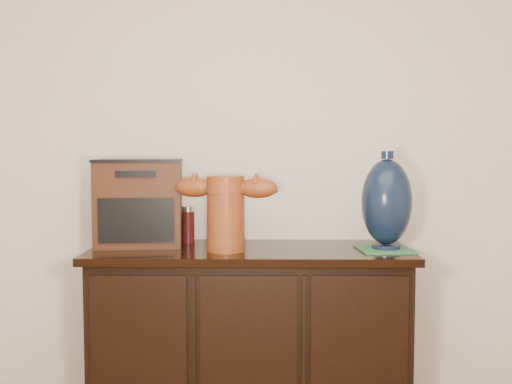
{
  "coord_description": "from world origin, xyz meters",
  "views": [
    {
      "loc": [
        0.06,
        -0.5,
        1.21
      ],
      "look_at": [
        0.03,
        2.18,
        1.02
      ],
      "focal_mm": 42.0,
      "sensor_mm": 36.0,
      "label": 1
    }
  ],
  "objects_px": {
    "lamp_base": "(387,202)",
    "spray_can": "(188,225)",
    "tv_radio": "(140,202)",
    "sideboard": "(250,327)",
    "terracotta_vessel": "(226,209)"
  },
  "relations": [
    {
      "from": "lamp_base",
      "to": "spray_can",
      "type": "distance_m",
      "value": 0.95
    },
    {
      "from": "tv_radio",
      "to": "lamp_base",
      "type": "height_order",
      "value": "lamp_base"
    },
    {
      "from": "sideboard",
      "to": "lamp_base",
      "type": "xyz_separation_m",
      "value": [
        0.62,
        -0.04,
        0.58
      ]
    },
    {
      "from": "sideboard",
      "to": "terracotta_vessel",
      "type": "distance_m",
      "value": 0.57
    },
    {
      "from": "sideboard",
      "to": "tv_radio",
      "type": "distance_m",
      "value": 0.78
    },
    {
      "from": "sideboard",
      "to": "spray_can",
      "type": "distance_m",
      "value": 0.57
    },
    {
      "from": "lamp_base",
      "to": "tv_radio",
      "type": "bearing_deg",
      "value": 172.84
    },
    {
      "from": "tv_radio",
      "to": "spray_can",
      "type": "xyz_separation_m",
      "value": [
        0.22,
        0.06,
        -0.12
      ]
    },
    {
      "from": "sideboard",
      "to": "terracotta_vessel",
      "type": "bearing_deg",
      "value": -144.64
    },
    {
      "from": "lamp_base",
      "to": "terracotta_vessel",
      "type": "bearing_deg",
      "value": -177.22
    },
    {
      "from": "terracotta_vessel",
      "to": "lamp_base",
      "type": "relative_size",
      "value": 1.08
    },
    {
      "from": "tv_radio",
      "to": "lamp_base",
      "type": "bearing_deg",
      "value": -13.19
    },
    {
      "from": "terracotta_vessel",
      "to": "spray_can",
      "type": "height_order",
      "value": "terracotta_vessel"
    },
    {
      "from": "sideboard",
      "to": "tv_radio",
      "type": "bearing_deg",
      "value": 168.87
    },
    {
      "from": "tv_radio",
      "to": "spray_can",
      "type": "distance_m",
      "value": 0.26
    }
  ]
}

